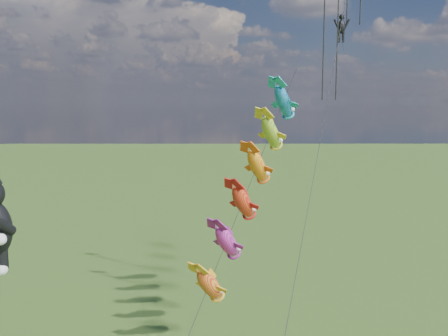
{
  "coord_description": "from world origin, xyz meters",
  "views": [
    {
      "loc": [
        9.08,
        -22.23,
        14.66
      ],
      "look_at": [
        9.18,
        9.6,
        10.38
      ],
      "focal_mm": 40.0,
      "sensor_mm": 36.0,
      "label": 1
    }
  ],
  "objects": [
    {
      "name": "parafoil_rig",
      "position": [
        16.1,
        8.19,
        20.13
      ],
      "size": [
        7.82,
        16.22,
        28.25
      ],
      "rotation": [
        0.0,
        0.0,
        -0.33
      ],
      "color": "brown",
      "rests_on": "ground"
    },
    {
      "name": "fish_windsock_rig",
      "position": [
        10.72,
        6.97,
        9.78
      ],
      "size": [
        8.62,
        13.56,
        17.4
      ],
      "rotation": [
        0.0,
        0.0,
        -0.24
      ],
      "color": "brown",
      "rests_on": "ground"
    }
  ]
}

